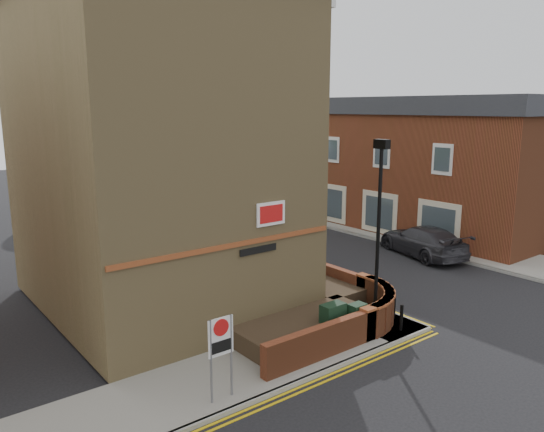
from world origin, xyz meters
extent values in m
plane|color=black|center=(0.00, 0.00, 0.00)|extent=(120.00, 120.00, 0.00)
cube|color=gray|center=(-3.50, 1.50, 0.06)|extent=(13.00, 3.00, 0.12)
cube|color=gray|center=(2.00, 16.00, 0.06)|extent=(2.00, 32.00, 0.12)
cube|color=gray|center=(13.00, 13.00, 0.06)|extent=(4.00, 40.00, 0.12)
cube|color=gray|center=(-3.50, 0.00, 0.06)|extent=(13.00, 0.15, 0.12)
cube|color=gray|center=(3.00, 16.00, 0.06)|extent=(0.15, 32.00, 0.12)
cube|color=gray|center=(11.00, 13.00, 0.06)|extent=(0.15, 40.00, 0.12)
cube|color=gold|center=(-3.50, -0.25, 0.01)|extent=(13.00, 0.28, 0.01)
cube|color=gold|center=(3.25, 16.00, 0.01)|extent=(0.28, 32.00, 0.01)
cube|color=#9B8352|center=(-3.00, 8.00, 5.62)|extent=(8.00, 10.00, 11.00)
cube|color=brown|center=(-3.00, 2.97, 3.32)|extent=(7.80, 0.06, 0.15)
cube|color=white|center=(-1.50, 2.96, 4.12)|extent=(1.10, 0.05, 0.75)
cube|color=black|center=(-2.00, 2.96, 3.02)|extent=(1.40, 0.04, 0.22)
cylinder|color=black|center=(1.60, 1.20, 3.12)|extent=(0.12, 0.12, 6.00)
cylinder|color=black|center=(1.60, 1.20, 0.52)|extent=(0.20, 0.20, 0.80)
cube|color=black|center=(1.60, 1.20, 6.27)|extent=(0.25, 0.50, 0.30)
cube|color=black|center=(-0.30, 1.30, 0.72)|extent=(0.80, 0.45, 1.20)
cube|color=black|center=(0.50, 1.00, 0.67)|extent=(0.55, 0.40, 1.10)
cylinder|color=black|center=(2.00, 0.40, 0.57)|extent=(0.11, 0.11, 0.90)
cylinder|color=black|center=(2.60, 1.20, 0.57)|extent=(0.11, 0.11, 0.90)
cylinder|color=slate|center=(-5.30, 0.50, 1.22)|extent=(0.06, 0.06, 2.20)
cylinder|color=slate|center=(-4.70, 0.50, 1.22)|extent=(0.06, 0.06, 2.20)
cube|color=white|center=(-5.00, 0.50, 1.82)|extent=(0.72, 0.04, 1.00)
cylinder|color=red|center=(-5.00, 0.47, 2.07)|extent=(0.44, 0.02, 0.44)
cube|color=brown|center=(14.50, 17.00, 3.50)|extent=(5.00, 30.00, 7.00)
cube|color=#282A30|center=(14.50, 17.00, 7.50)|extent=(5.40, 30.40, 1.00)
cube|color=beige|center=(14.50, 38.00, 3.50)|extent=(5.00, 12.00, 7.00)
cube|color=#282A30|center=(14.50, 38.00, 7.50)|extent=(5.40, 12.40, 1.00)
cylinder|color=#382B1E|center=(2.00, 14.00, 2.40)|extent=(0.24, 0.24, 4.55)
sphere|color=#28551C|center=(2.00, 14.00, 5.00)|extent=(3.64, 3.64, 3.64)
sphere|color=#28551C|center=(2.40, 13.70, 4.15)|extent=(2.60, 2.60, 2.60)
sphere|color=#28551C|center=(1.70, 14.40, 4.54)|extent=(2.86, 2.86, 2.86)
cylinder|color=#382B1E|center=(2.00, 22.00, 2.64)|extent=(0.24, 0.24, 5.04)
sphere|color=#28551C|center=(2.00, 22.00, 5.52)|extent=(4.03, 4.03, 4.03)
sphere|color=#28551C|center=(2.40, 21.70, 4.58)|extent=(2.88, 2.88, 2.88)
sphere|color=#28551C|center=(1.70, 22.40, 5.02)|extent=(3.17, 3.17, 3.17)
cylinder|color=#382B1E|center=(2.00, 30.00, 2.50)|extent=(0.24, 0.24, 4.76)
sphere|color=#28551C|center=(2.00, 30.00, 5.22)|extent=(3.81, 3.81, 3.81)
sphere|color=#28551C|center=(2.40, 29.70, 4.34)|extent=(2.72, 2.72, 2.72)
sphere|color=#28551C|center=(1.70, 30.40, 4.74)|extent=(2.99, 2.99, 2.99)
cylinder|color=black|center=(2.40, 25.00, 1.72)|extent=(0.10, 0.10, 3.20)
imported|color=black|center=(2.40, 25.00, 3.82)|extent=(0.20, 0.16, 1.00)
imported|color=silver|center=(3.60, 10.47, 0.74)|extent=(2.60, 4.77, 1.49)
imported|color=maroon|center=(3.60, 20.59, 0.69)|extent=(3.89, 5.48, 1.39)
imported|color=#2F2F34|center=(10.50, 5.84, 0.77)|extent=(3.52, 5.71, 1.54)
imported|color=#A7AAAF|center=(9.52, 15.40, 0.63)|extent=(2.01, 3.88, 1.26)
camera|label=1|loc=(-11.57, -9.98, 7.42)|focal=35.00mm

